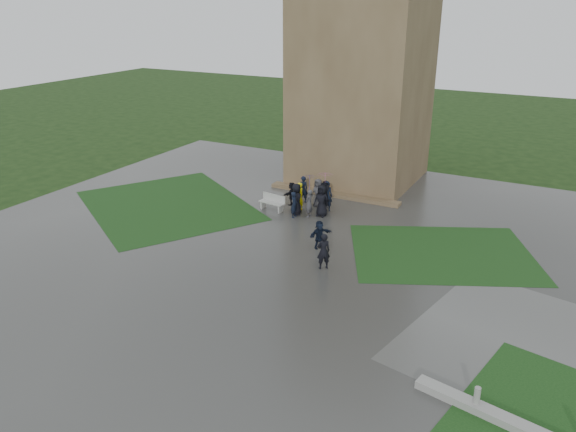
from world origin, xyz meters
The scene contains 10 objects.
ground centered at (0.00, 0.00, 0.00)m, with size 120.00×120.00×0.00m, color black.
plaza centered at (0.00, 2.00, 0.01)m, with size 34.00×34.00×0.02m, color #333331.
lawn_inset_left centered at (-8.50, 4.00, 0.03)m, with size 11.00×9.00×0.01m, color #143613.
lawn_inset_right centered at (8.50, 5.00, 0.03)m, with size 9.00×7.00×0.01m, color #143613.
tower centered at (0.00, 15.00, 9.00)m, with size 8.00×8.00×18.00m, color brown.
tower_plinth centered at (0.00, 10.60, 0.13)m, with size 9.00×0.80×0.22m, color brown.
bench centered at (-2.26, 6.39, 0.52)m, with size 1.73×0.75×0.97m.
visitor_cluster centered at (0.07, 7.32, 1.14)m, with size 3.36×3.45×2.62m.
pedestrian_mid centered at (2.64, 2.65, 0.77)m, with size 1.40×0.50×1.51m, color black.
pedestrian_near centered at (3.82, 0.57, 0.92)m, with size 0.66×0.43×1.81m, color black.
Camera 1 is at (13.72, -21.76, 12.28)m, focal length 35.00 mm.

